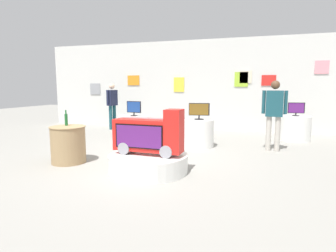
% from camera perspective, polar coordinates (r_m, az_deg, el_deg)
% --- Properties ---
extents(ground_plane, '(30.00, 30.00, 0.00)m').
position_cam_1_polar(ground_plane, '(5.67, -4.58, -7.50)').
color(ground_plane, gray).
extents(back_wall_display, '(11.77, 0.13, 3.13)m').
position_cam_1_polar(back_wall_display, '(10.04, 5.78, 8.23)').
color(back_wall_display, silver).
rests_on(back_wall_display, ground).
extents(main_display_pedestal, '(1.41, 1.41, 0.32)m').
position_cam_1_polar(main_display_pedestal, '(5.06, -4.04, -7.51)').
color(main_display_pedestal, silver).
rests_on(main_display_pedestal, ground).
extents(novelty_firetruck_tv, '(1.25, 0.42, 0.82)m').
position_cam_1_polar(novelty_firetruck_tv, '(4.94, -3.87, -1.99)').
color(novelty_firetruck_tv, gray).
rests_on(novelty_firetruck_tv, main_display_pedestal).
extents(display_pedestal_left_rear, '(0.84, 0.84, 0.70)m').
position_cam_1_polar(display_pedestal_left_rear, '(8.75, 24.43, -0.39)').
color(display_pedestal_left_rear, silver).
rests_on(display_pedestal_left_rear, ground).
extents(tv_on_left_rear, '(0.45, 0.19, 0.38)m').
position_cam_1_polar(tv_on_left_rear, '(8.69, 24.64, 3.21)').
color(tv_on_left_rear, black).
rests_on(tv_on_left_rear, display_pedestal_left_rear).
extents(display_pedestal_center_rear, '(0.75, 0.75, 0.70)m').
position_cam_1_polar(display_pedestal_center_rear, '(7.13, 6.29, -1.47)').
color(display_pedestal_center_rear, silver).
rests_on(display_pedestal_center_rear, ground).
extents(tv_on_center_rear, '(0.51, 0.23, 0.41)m').
position_cam_1_polar(tv_on_center_rear, '(7.06, 6.35, 3.13)').
color(tv_on_center_rear, black).
rests_on(tv_on_center_rear, display_pedestal_center_rear).
extents(display_pedestal_right_rear, '(0.89, 0.89, 0.70)m').
position_cam_1_polar(display_pedestal_right_rear, '(8.05, -6.89, -0.40)').
color(display_pedestal_right_rear, silver).
rests_on(display_pedestal_right_rear, ground).
extents(tv_on_right_rear, '(0.47, 0.19, 0.42)m').
position_cam_1_polar(tv_on_right_rear, '(7.98, -6.97, 3.69)').
color(tv_on_right_rear, black).
rests_on(tv_on_right_rear, display_pedestal_right_rear).
extents(side_table_round, '(0.70, 0.70, 0.73)m').
position_cam_1_polar(side_table_round, '(5.94, -19.64, -3.50)').
color(side_table_round, '#9E7F56').
rests_on(side_table_round, ground).
extents(bottle_on_side_table, '(0.06, 0.06, 0.32)m').
position_cam_1_polar(bottle_on_side_table, '(6.01, -20.02, 1.29)').
color(bottle_on_side_table, '#195926').
rests_on(bottle_on_side_table, side_table_round).
extents(shopper_browsing_near_truck, '(0.28, 0.55, 1.64)m').
position_cam_1_polar(shopper_browsing_near_truck, '(10.25, -11.29, 4.70)').
color(shopper_browsing_near_truck, '#194751').
rests_on(shopper_browsing_near_truck, ground).
extents(shopper_browsing_rear, '(0.56, 0.22, 1.66)m').
position_cam_1_polar(shopper_browsing_rear, '(7.00, 20.80, 3.01)').
color(shopper_browsing_rear, '#B2ADA3').
rests_on(shopper_browsing_rear, ground).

